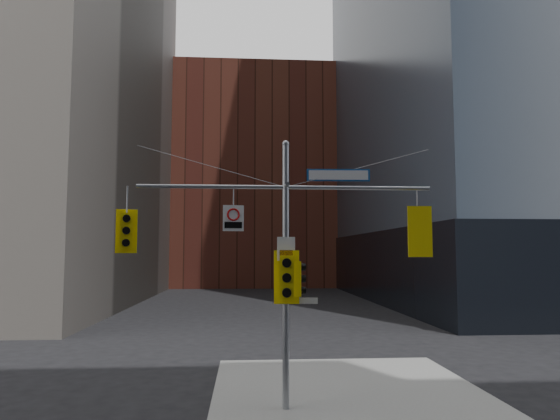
{
  "coord_description": "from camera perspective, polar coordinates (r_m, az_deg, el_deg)",
  "views": [
    {
      "loc": [
        -1.09,
        -11.41,
        4.22
      ],
      "look_at": [
        -0.16,
        2.0,
        5.38
      ],
      "focal_mm": 32.0,
      "sensor_mm": 36.0,
      "label": 1
    }
  ],
  "objects": [
    {
      "name": "sidewalk_corner",
      "position": [
        16.25,
        7.55,
        -19.66
      ],
      "size": [
        8.0,
        8.0,
        0.15
      ],
      "primitive_type": "cube",
      "color": "gray",
      "rests_on": "ground"
    },
    {
      "name": "brick_midrise",
      "position": [
        70.1,
        -3.05,
        3.11
      ],
      "size": [
        26.0,
        20.0,
        28.0
      ],
      "primitive_type": "cube",
      "color": "brown",
      "rests_on": "ground"
    },
    {
      "name": "signal_assembly",
      "position": [
        13.45,
        0.66,
        -4.09
      ],
      "size": [
        8.0,
        0.8,
        7.3
      ],
      "color": "#93969B",
      "rests_on": "ground"
    },
    {
      "name": "traffic_light_west_arm",
      "position": [
        13.79,
        -17.16,
        -2.3
      ],
      "size": [
        0.55,
        0.5,
        1.17
      ],
      "rotation": [
        0.0,
        0.0,
        0.22
      ],
      "color": "yellow",
      "rests_on": "ground"
    },
    {
      "name": "traffic_light_east_arm",
      "position": [
        14.23,
        15.48,
        -2.41
      ],
      "size": [
        0.66,
        0.53,
        1.39
      ],
      "rotation": [
        0.0,
        0.0,
        3.11
      ],
      "color": "yellow",
      "rests_on": "ground"
    },
    {
      "name": "traffic_light_pole_side",
      "position": [
        13.51,
        2.03,
        -7.86
      ],
      "size": [
        0.38,
        0.33,
        0.94
      ],
      "rotation": [
        0.0,
        0.0,
        1.69
      ],
      "color": "yellow",
      "rests_on": "ground"
    },
    {
      "name": "traffic_light_pole_front",
      "position": [
        13.2,
        0.76,
        -7.7
      ],
      "size": [
        0.68,
        0.55,
        1.42
      ],
      "rotation": [
        0.0,
        0.0,
        -0.07
      ],
      "color": "yellow",
      "rests_on": "ground"
    },
    {
      "name": "street_sign_blade",
      "position": [
        13.81,
        6.69,
        3.98
      ],
      "size": [
        1.74,
        0.12,
        0.34
      ],
      "rotation": [
        0.0,
        0.0,
        -0.04
      ],
      "color": "#0F4592",
      "rests_on": "ground"
    },
    {
      "name": "regulatory_sign_arm",
      "position": [
        13.42,
        -5.35,
        -0.84
      ],
      "size": [
        0.56,
        0.11,
        0.7
      ],
      "rotation": [
        0.0,
        0.0,
        0.12
      ],
      "color": "silver",
      "rests_on": "ground"
    },
    {
      "name": "regulatory_sign_pole",
      "position": [
        13.33,
        0.71,
        -4.54
      ],
      "size": [
        0.49,
        0.09,
        0.64
      ],
      "rotation": [
        0.0,
        0.0,
        0.11
      ],
      "color": "silver",
      "rests_on": "ground"
    },
    {
      "name": "street_blade_ew",
      "position": [
        13.56,
        2.6,
        -10.32
      ],
      "size": [
        0.81,
        0.11,
        0.16
      ],
      "rotation": [
        0.0,
        0.0,
        -0.1
      ],
      "color": "silver",
      "rests_on": "ground"
    },
    {
      "name": "street_blade_ns",
      "position": [
        13.98,
        0.52,
        -10.74
      ],
      "size": [
        0.12,
        0.75,
        0.15
      ],
      "rotation": [
        0.0,
        0.0,
        -0.12
      ],
      "color": "#145926",
      "rests_on": "ground"
    }
  ]
}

